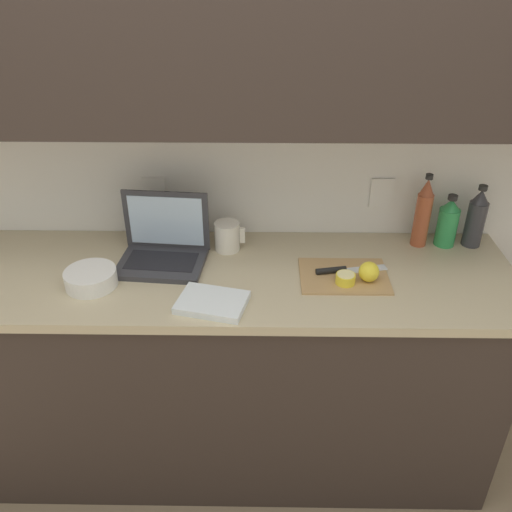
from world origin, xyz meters
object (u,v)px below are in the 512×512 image
bottle_green_soda (423,213)px  measuring_cup (227,236)px  lemon_half_cut (345,278)px  lemon_whole_beside (369,272)px  cutting_board (344,276)px  knife (339,270)px  laptop (164,246)px  bottle_water_clear (476,218)px  bottle_oil_tall (448,223)px  bowl_white (91,278)px

bottle_green_soda → measuring_cup: bearing=-176.1°
lemon_half_cut → lemon_whole_beside: size_ratio=0.96×
cutting_board → knife: size_ratio=1.19×
cutting_board → lemon_whole_beside: lemon_whole_beside is taller
laptop → lemon_half_cut: size_ratio=4.88×
lemon_half_cut → bottle_water_clear: (0.53, 0.29, 0.09)m
laptop → cutting_board: 0.67m
lemon_half_cut → bottle_water_clear: 0.61m
laptop → bottle_green_soda: bearing=12.7°
laptop → measuring_cup: size_ratio=2.86×
knife → bottle_water_clear: (0.54, 0.22, 0.10)m
lemon_whole_beside → bottle_oil_tall: size_ratio=0.34×
laptop → lemon_half_cut: (0.65, -0.16, -0.03)m
knife → bottle_oil_tall: bearing=16.0°
laptop → bottle_water_clear: (1.18, 0.13, 0.05)m
knife → lemon_half_cut: lemon_half_cut is taller
cutting_board → bowl_white: (-0.88, -0.07, 0.03)m
bottle_green_soda → bottle_water_clear: size_ratio=1.17×
bottle_water_clear → lemon_half_cut: bearing=-151.1°
laptop → lemon_half_cut: 0.67m
bottle_oil_tall → bottle_water_clear: size_ratio=0.84×
cutting_board → knife: 0.03m
laptop → cutting_board: laptop is taller
bottle_oil_tall → lemon_half_cut: bearing=-145.4°
laptop → bowl_white: (-0.23, -0.18, -0.03)m
lemon_half_cut → bottle_green_soda: bearing=42.1°
lemon_half_cut → lemon_whole_beside: lemon_whole_beside is taller
cutting_board → lemon_whole_beside: (0.08, -0.03, 0.04)m
lemon_half_cut → measuring_cup: bearing=150.3°
knife → lemon_half_cut: size_ratio=3.85×
cutting_board → bottle_water_clear: bottle_water_clear is taller
lemon_whole_beside → cutting_board: bearing=157.1°
bottle_water_clear → lemon_whole_beside: bearing=-148.3°
cutting_board → knife: knife is taller
cutting_board → knife: (-0.01, 0.02, 0.01)m
knife → bottle_oil_tall: size_ratio=1.25×
measuring_cup → cutting_board: bearing=-24.1°
bottle_green_soda → bottle_oil_tall: bearing=-0.0°
bottle_green_soda → knife: bearing=-146.4°
laptop → bottle_water_clear: 1.19m
cutting_board → bowl_white: bearing=-175.7°
bottle_oil_tall → measuring_cup: bottle_oil_tall is taller
lemon_half_cut → knife: bearing=99.9°
measuring_cup → bottle_green_soda: bearing=3.9°
cutting_board → bottle_green_soda: (0.32, 0.24, 0.13)m
laptop → knife: laptop is taller
knife → lemon_half_cut: 0.07m
laptop → bottle_oil_tall: (1.08, 0.13, 0.04)m
bottle_water_clear → measuring_cup: 0.95m
knife → lemon_whole_beside: bearing=-40.3°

